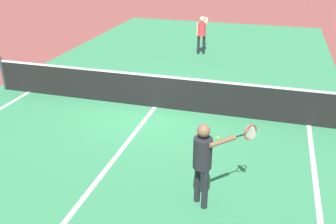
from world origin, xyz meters
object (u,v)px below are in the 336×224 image
Objects in this scene: tennis_ball_near_net at (218,138)px; player_near at (204,156)px; player_far at (202,31)px; net at (155,91)px.

player_near is at bearing -87.61° from tennis_ball_near_net.
player_far is 7.32m from tennis_ball_near_net.
tennis_ball_near_net is at bearing 92.39° from player_near.
player_near is at bearing -60.86° from net.
player_far is 23.07× the size of tennis_ball_near_net.
player_near reaches higher than tennis_ball_near_net.
player_near is 1.04× the size of player_far.
player_far is at bearing 88.45° from net.
tennis_ball_near_net is at bearing -75.25° from player_far.
player_far reaches higher than net.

